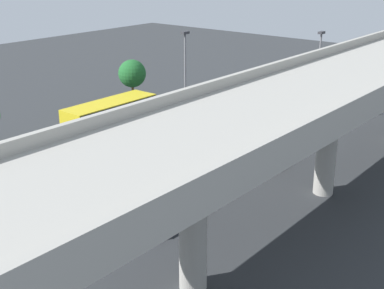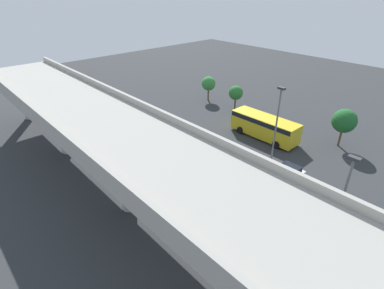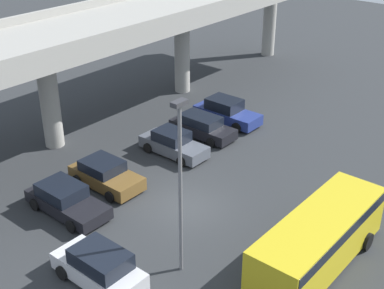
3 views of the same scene
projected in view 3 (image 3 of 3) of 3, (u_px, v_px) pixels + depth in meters
The scene contains 10 objects.
ground_plane at pixel (186, 206), 28.31m from camera, with size 108.09×108.09×0.00m, color #2D3033.
highway_overpass at pixel (43, 51), 31.82m from camera, with size 51.65×7.37×7.70m.
parked_car_0 at pixel (99, 267), 22.75m from camera, with size 2.09×4.33×1.68m.
parked_car_1 at pixel (66, 200), 27.60m from camera, with size 2.21×4.81×1.50m.
parked_car_2 at pixel (106, 175), 29.90m from camera, with size 2.21×4.38×1.50m.
parked_car_3 at pixel (173, 144), 33.30m from camera, with size 2.00×4.49×1.55m.
parked_car_4 at pixel (202, 126), 35.56m from camera, with size 2.02×4.53×1.45m.
parked_car_5 at pixel (226, 112), 37.54m from camera, with size 2.12×4.80×1.69m.
shuttle_bus at pixel (319, 237), 23.41m from camera, with size 8.25×2.79×2.58m.
lamp_post_mid_lot at pixel (180, 177), 21.70m from camera, with size 0.70×0.35×8.11m.
Camera 3 is at (-17.94, -15.50, 15.81)m, focal length 50.00 mm.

